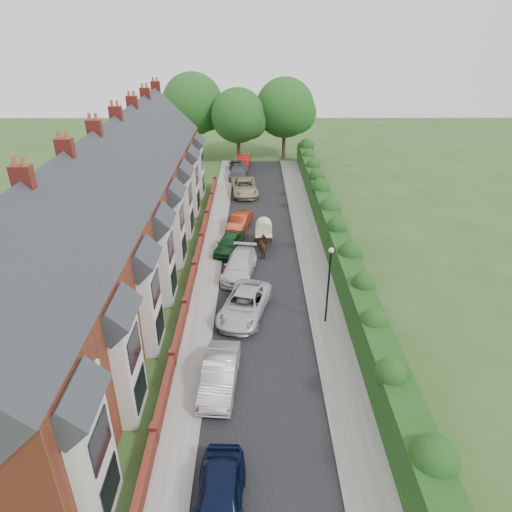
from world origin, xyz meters
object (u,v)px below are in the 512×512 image
(car_black, at_px, (237,167))
(car_red, at_px, (240,222))
(car_white, at_px, (240,265))
(car_silver_a, at_px, (220,374))
(car_navy, at_px, (219,500))
(horse, at_px, (264,247))
(lamppost, at_px, (329,276))
(car_green, at_px, (229,243))
(car_grey, at_px, (239,172))
(car_silver_b, at_px, (244,305))
(car_beige, at_px, (245,187))
(horse_cart, at_px, (264,230))

(car_black, bearing_deg, car_red, -98.80)
(car_white, bearing_deg, car_silver_a, -84.44)
(car_navy, bearing_deg, horse, 85.83)
(lamppost, distance_m, car_green, 11.97)
(car_navy, xyz_separation_m, car_grey, (-0.50, 41.22, -0.06))
(car_silver_b, xyz_separation_m, car_black, (-1.40, 30.13, -0.06))
(car_green, distance_m, car_red, 4.48)
(car_red, relative_size, car_grey, 0.85)
(car_silver_b, xyz_separation_m, car_beige, (-0.40, 22.53, 0.02))
(car_green, distance_m, horse, 2.88)
(car_green, relative_size, horse, 2.29)
(car_red, distance_m, car_beige, 9.20)
(car_silver_a, bearing_deg, car_red, 92.79)
(lamppost, height_order, car_beige, lamppost)
(car_silver_a, distance_m, car_white, 11.51)
(car_silver_b, xyz_separation_m, car_red, (-0.68, 13.33, -0.06))
(car_black, xyz_separation_m, horse, (2.79, -21.93, 0.05))
(lamppost, bearing_deg, car_green, 123.21)
(car_green, xyz_separation_m, car_black, (0.00, 21.22, 0.00))
(car_black, distance_m, horse, 22.11)
(car_grey, bearing_deg, car_green, -86.99)
(car_silver_a, xyz_separation_m, car_white, (0.69, 11.49, -0.04))
(car_navy, bearing_deg, horse_cart, 86.29)
(lamppost, relative_size, car_green, 1.26)
(car_silver_b, bearing_deg, car_navy, -78.55)
(car_white, xyz_separation_m, horse_cart, (1.84, 4.98, 0.55))
(car_navy, xyz_separation_m, car_black, (-0.71, 43.22, -0.08))
(car_silver_a, relative_size, horse_cart, 1.51)
(car_silver_b, relative_size, car_white, 1.07)
(car_silver_a, height_order, car_red, car_silver_a)
(car_navy, relative_size, car_black, 1.12)
(lamppost, height_order, car_white, lamppost)
(car_silver_a, relative_size, car_beige, 0.84)
(car_navy, xyz_separation_m, horse_cart, (2.08, 23.22, 0.51))
(car_red, xyz_separation_m, car_black, (-0.72, 16.80, -0.00))
(lamppost, relative_size, car_beige, 0.92)
(car_green, bearing_deg, lamppost, -41.93)
(horse, bearing_deg, car_black, -96.74)
(horse, bearing_deg, car_grey, -96.61)
(car_silver_a, xyz_separation_m, car_green, (-0.27, 15.25, -0.08))
(car_white, relative_size, car_beige, 0.91)
(car_silver_b, xyz_separation_m, car_grey, (-1.19, 28.13, -0.03))
(car_silver_a, bearing_deg, car_beige, 92.66)
(car_white, distance_m, car_black, 25.00)
(car_grey, height_order, car_black, car_grey)
(car_silver_b, relative_size, horse_cart, 1.75)
(car_grey, height_order, horse_cart, horse_cart)
(car_grey, relative_size, horse, 2.81)
(car_silver_a, height_order, horse_cart, horse_cart)
(car_silver_b, distance_m, horse_cart, 10.24)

